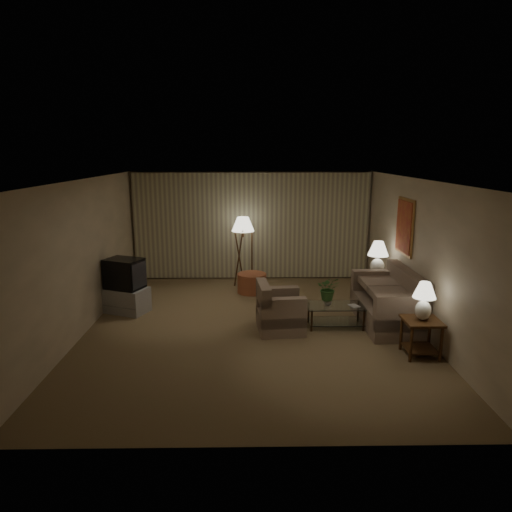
{
  "coord_description": "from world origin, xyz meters",
  "views": [
    {
      "loc": [
        -0.06,
        -7.91,
        3.16
      ],
      "look_at": [
        0.07,
        0.6,
        1.22
      ],
      "focal_mm": 32.0,
      "sensor_mm": 36.0,
      "label": 1
    }
  ],
  "objects": [
    {
      "name": "floor_lamp",
      "position": [
        -0.2,
        2.83,
        0.87
      ],
      "size": [
        0.54,
        0.54,
        1.66
      ],
      "color": "#3A2310",
      "rests_on": "ground"
    },
    {
      "name": "vase",
      "position": [
        1.39,
        0.03,
        0.49
      ],
      "size": [
        0.17,
        0.17,
        0.15
      ],
      "primitive_type": "imported",
      "rotation": [
        0.0,
        0.0,
        -0.21
      ],
      "color": "silver",
      "rests_on": "coffee_table"
    },
    {
      "name": "ottoman",
      "position": [
        0.0,
        2.18,
        0.22
      ],
      "size": [
        0.71,
        0.71,
        0.44
      ],
      "primitive_type": "cylinder",
      "rotation": [
        0.0,
        0.0,
        0.08
      ],
      "color": "#AC573A",
      "rests_on": "ground"
    },
    {
      "name": "crt_tv",
      "position": [
        -2.55,
        0.91,
        0.8
      ],
      "size": [
        1.05,
        0.99,
        0.6
      ],
      "primitive_type": "cube",
      "rotation": [
        0.0,
        0.0,
        -0.39
      ],
      "color": "black",
      "rests_on": "tv_cabinet"
    },
    {
      "name": "sofa",
      "position": [
        2.5,
        0.13,
        0.41
      ],
      "size": [
        1.87,
        0.95,
        0.82
      ],
      "rotation": [
        0.0,
        0.0,
        -1.56
      ],
      "color": "gray",
      "rests_on": "ground"
    },
    {
      "name": "table_lamp_near",
      "position": [
        2.65,
        -1.22,
        0.96
      ],
      "size": [
        0.36,
        0.36,
        0.61
      ],
      "color": "white",
      "rests_on": "side_table_near"
    },
    {
      "name": "side_table_near",
      "position": [
        2.65,
        -1.22,
        0.41
      ],
      "size": [
        0.56,
        0.56,
        0.6
      ],
      "color": "#3A2310",
      "rests_on": "ground"
    },
    {
      "name": "book",
      "position": [
        1.79,
        -0.07,
        0.42
      ],
      "size": [
        0.22,
        0.25,
        0.02
      ],
      "primitive_type": "imported",
      "rotation": [
        0.0,
        0.0,
        0.38
      ],
      "color": "olive",
      "rests_on": "coffee_table"
    },
    {
      "name": "tv_cabinet",
      "position": [
        -2.55,
        0.91,
        0.25
      ],
      "size": [
        1.23,
        1.14,
        0.5
      ],
      "primitive_type": "cube",
      "rotation": [
        0.0,
        0.0,
        -0.39
      ],
      "color": "#A4A4A7",
      "rests_on": "ground"
    },
    {
      "name": "flowers",
      "position": [
        1.39,
        0.03,
        0.79
      ],
      "size": [
        0.44,
        0.39,
        0.45
      ],
      "primitive_type": "imported",
      "rotation": [
        0.0,
        0.0,
        -0.1
      ],
      "color": "#3A6E31",
      "rests_on": "vase"
    },
    {
      "name": "room_shell",
      "position": [
        0.02,
        1.51,
        1.75
      ],
      "size": [
        6.04,
        7.02,
        2.72
      ],
      "color": "beige",
      "rests_on": "ground"
    },
    {
      "name": "table_lamp_far",
      "position": [
        2.65,
        1.38,
        1.04
      ],
      "size": [
        0.43,
        0.43,
        0.75
      ],
      "color": "white",
      "rests_on": "side_table_far"
    },
    {
      "name": "coffee_table",
      "position": [
        1.54,
        0.03,
        0.28
      ],
      "size": [
        1.08,
        0.59,
        0.41
      ],
      "color": "silver",
      "rests_on": "ground"
    },
    {
      "name": "side_table_far",
      "position": [
        2.65,
        1.38,
        0.39
      ],
      "size": [
        0.46,
        0.39,
        0.6
      ],
      "color": "#3A2310",
      "rests_on": "ground"
    },
    {
      "name": "ground",
      "position": [
        0.0,
        0.0,
        0.0
      ],
      "size": [
        7.0,
        7.0,
        0.0
      ],
      "primitive_type": "plane",
      "color": "olive",
      "rests_on": "ground"
    },
    {
      "name": "armchair",
      "position": [
        0.5,
        -0.13,
        0.35
      ],
      "size": [
        0.99,
        0.96,
        0.7
      ],
      "rotation": [
        0.0,
        0.0,
        1.67
      ],
      "color": "gray",
      "rests_on": "ground"
    }
  ]
}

